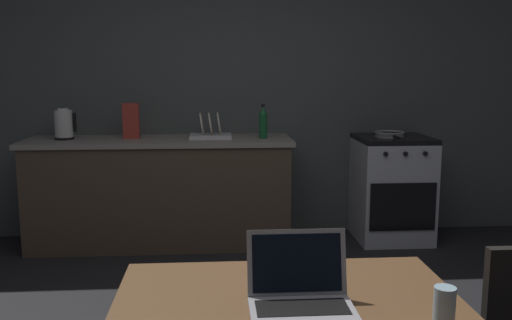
{
  "coord_description": "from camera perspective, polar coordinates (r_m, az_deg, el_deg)",
  "views": [
    {
      "loc": [
        -0.19,
        -2.44,
        1.46
      ],
      "look_at": [
        0.06,
        0.95,
        0.9
      ],
      "focal_mm": 39.51,
      "sensor_mm": 36.0,
      "label": 1
    }
  ],
  "objects": [
    {
      "name": "dish_rack",
      "position": [
        4.64,
        -4.62,
        2.8
      ],
      "size": [
        0.34,
        0.26,
        0.21
      ],
      "color": "silver",
      "rests_on": "kitchen_counter"
    },
    {
      "name": "frying_pan",
      "position": [
        4.84,
        13.38,
        2.58
      ],
      "size": [
        0.26,
        0.43,
        0.05
      ],
      "color": "gray",
      "rests_on": "stove_oven"
    },
    {
      "name": "bottle",
      "position": [
        4.59,
        0.73,
        3.84
      ],
      "size": [
        0.07,
        0.07,
        0.28
      ],
      "color": "#19592D",
      "rests_on": "kitchen_counter"
    },
    {
      "name": "electric_kettle",
      "position": [
        4.78,
        -18.87,
        3.41
      ],
      "size": [
        0.17,
        0.15,
        0.25
      ],
      "color": "black",
      "rests_on": "kitchen_counter"
    },
    {
      "name": "laptop",
      "position": [
        1.79,
        4.56,
        -13.49
      ],
      "size": [
        0.32,
        0.28,
        0.22
      ],
      "rotation": [
        0.0,
        0.0,
        0.12
      ],
      "color": "#99999E",
      "rests_on": "dining_table"
    },
    {
      "name": "back_wall",
      "position": [
        4.98,
        1.48,
        8.23
      ],
      "size": [
        6.4,
        0.1,
        2.73
      ],
      "primitive_type": "cube",
      "color": "#4A4E4D",
      "rests_on": "ground_plane"
    },
    {
      "name": "kitchen_counter",
      "position": [
        4.74,
        -9.62,
        -3.17
      ],
      "size": [
        2.16,
        0.64,
        0.89
      ],
      "color": "#4C3D2D",
      "rests_on": "ground_plane"
    },
    {
      "name": "cereal_box",
      "position": [
        4.7,
        -12.54,
        3.88
      ],
      "size": [
        0.13,
        0.05,
        0.29
      ],
      "color": "#B2382D",
      "rests_on": "kitchen_counter"
    },
    {
      "name": "stove_oven",
      "position": [
        4.95,
        13.57,
        -2.8
      ],
      "size": [
        0.6,
        0.62,
        0.89
      ],
      "color": "#B7BABF",
      "rests_on": "ground_plane"
    },
    {
      "name": "drinking_glass",
      "position": [
        1.72,
        18.51,
        -14.13
      ],
      "size": [
        0.06,
        0.06,
        0.13
      ],
      "color": "#99B7C6",
      "rests_on": "dining_table"
    }
  ]
}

